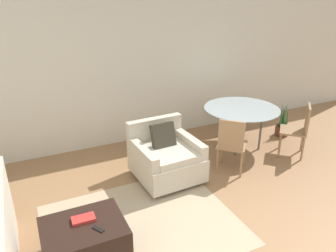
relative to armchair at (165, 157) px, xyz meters
The scene contains 10 objects.
wall_back 1.84m from the armchair, 81.26° to the left, with size 12.00×0.06×2.75m.
area_rug 1.19m from the armchair, 129.48° to the right, with size 2.25×1.83×0.01m.
armchair is the anchor object (origin of this frame).
ottoman 1.83m from the armchair, 142.42° to the right, with size 0.83×0.66×0.43m.
book_stack 1.77m from the armchair, 143.81° to the right, with size 0.24×0.15×0.03m.
tv_remote_primary 1.82m from the armchair, 136.66° to the right, with size 0.11×0.14×0.01m.
dining_table 1.71m from the armchair, 12.87° to the left, with size 1.30×1.30×0.74m.
dining_chair_near_left 1.02m from the armchair, 18.21° to the right, with size 0.59×0.59×0.90m.
dining_chair_near_right 2.35m from the armchair, ahead, with size 0.59×0.59×0.90m.
potted_plant_small 2.71m from the armchair, ahead, with size 0.25×0.25×0.67m.
Camera 1 is at (-2.05, -2.04, 2.63)m, focal length 35.00 mm.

